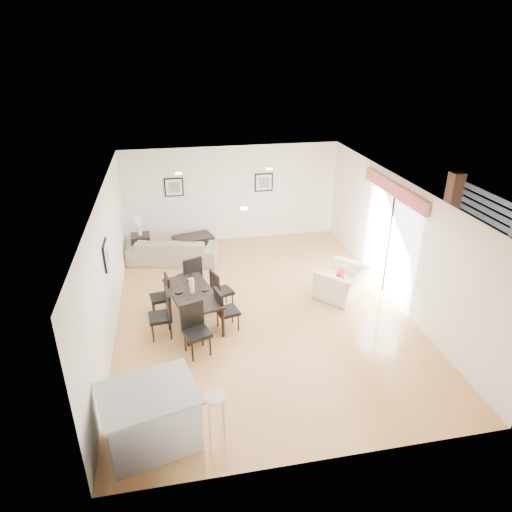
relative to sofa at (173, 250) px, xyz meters
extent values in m
plane|color=tan|center=(1.75, -2.75, -0.33)|extent=(8.00, 8.00, 0.00)
cube|color=white|center=(1.75, 1.25, 1.02)|extent=(6.00, 0.04, 2.70)
cube|color=white|center=(1.75, -6.75, 1.02)|extent=(6.00, 0.04, 2.70)
cube|color=white|center=(-1.25, -2.75, 1.02)|extent=(0.04, 8.00, 2.70)
cube|color=white|center=(4.75, -2.75, 1.02)|extent=(0.04, 8.00, 2.70)
cube|color=white|center=(1.75, -2.75, 2.37)|extent=(6.00, 8.00, 0.02)
imported|color=#A09481|center=(0.00, 0.00, 0.00)|extent=(2.44, 1.43, 0.67)
imported|color=white|center=(3.66, -2.56, 0.02)|extent=(1.43, 1.42, 0.70)
imported|color=#3F622A|center=(7.16, -3.10, -0.04)|extent=(0.61, 0.55, 0.59)
imported|color=#3F622A|center=(7.28, -1.16, -0.03)|extent=(0.40, 0.40, 0.61)
cube|color=black|center=(0.31, -2.94, 0.32)|extent=(1.19, 1.79, 0.05)
cylinder|color=black|center=(0.15, -3.76, -0.02)|extent=(0.06, 0.06, 0.63)
cylinder|color=black|center=(-0.22, -2.28, -0.02)|extent=(0.06, 0.06, 0.63)
cylinder|color=black|center=(0.84, -3.59, -0.02)|extent=(0.06, 0.06, 0.63)
cylinder|color=black|center=(0.47, -2.11, -0.02)|extent=(0.06, 0.06, 0.63)
cube|color=black|center=(-0.34, -3.34, 0.10)|extent=(0.47, 0.47, 0.08)
cube|color=black|center=(-0.16, -3.33, 0.37)|extent=(0.10, 0.44, 0.52)
cylinder|color=black|center=(-0.53, -3.19, -0.14)|extent=(0.03, 0.03, 0.39)
cylinder|color=black|center=(-0.19, -3.16, -0.14)|extent=(0.03, 0.03, 0.39)
cylinder|color=black|center=(-0.49, -3.53, -0.14)|extent=(0.03, 0.03, 0.39)
cylinder|color=black|center=(-0.16, -3.50, -0.14)|extent=(0.03, 0.03, 0.39)
cube|color=black|center=(-0.34, -2.53, 0.06)|extent=(0.45, 0.45, 0.07)
cube|color=black|center=(-0.17, -2.50, 0.31)|extent=(0.12, 0.40, 0.47)
cylinder|color=black|center=(-0.52, -2.40, -0.16)|extent=(0.03, 0.03, 0.36)
cylinder|color=black|center=(-0.22, -2.35, -0.16)|extent=(0.03, 0.03, 0.36)
cylinder|color=black|center=(-0.47, -2.70, -0.16)|extent=(0.03, 0.03, 0.36)
cylinder|color=black|center=(-0.16, -2.65, -0.16)|extent=(0.03, 0.03, 0.36)
cube|color=black|center=(0.97, -3.34, 0.07)|extent=(0.49, 0.49, 0.07)
cube|color=black|center=(0.80, -3.39, 0.33)|extent=(0.15, 0.41, 0.49)
cylinder|color=black|center=(1.16, -3.46, -0.15)|extent=(0.03, 0.03, 0.37)
cylinder|color=black|center=(0.85, -3.54, -0.15)|extent=(0.03, 0.03, 0.37)
cylinder|color=black|center=(1.08, -3.15, -0.15)|extent=(0.03, 0.03, 0.37)
cylinder|color=black|center=(0.77, -3.23, -0.15)|extent=(0.03, 0.03, 0.37)
cube|color=black|center=(0.97, -2.53, 0.06)|extent=(0.51, 0.51, 0.07)
cube|color=black|center=(0.80, -2.58, 0.32)|extent=(0.18, 0.39, 0.48)
cylinder|color=black|center=(1.17, -2.62, -0.15)|extent=(0.03, 0.03, 0.36)
cylinder|color=black|center=(0.87, -2.72, -0.15)|extent=(0.03, 0.03, 0.36)
cylinder|color=black|center=(1.06, -2.33, -0.15)|extent=(0.03, 0.03, 0.36)
cylinder|color=black|center=(0.77, -2.43, -0.15)|extent=(0.03, 0.03, 0.36)
cube|color=black|center=(0.31, -4.03, 0.11)|extent=(0.56, 0.56, 0.08)
cube|color=black|center=(0.25, -3.84, 0.39)|extent=(0.44, 0.20, 0.53)
cylinder|color=black|center=(0.20, -4.25, -0.13)|extent=(0.03, 0.03, 0.41)
cylinder|color=black|center=(0.09, -3.92, -0.13)|extent=(0.03, 0.03, 0.41)
cylinder|color=black|center=(0.53, -4.14, -0.13)|extent=(0.03, 0.03, 0.41)
cylinder|color=black|center=(0.42, -3.81, -0.13)|extent=(0.03, 0.03, 0.41)
cube|color=black|center=(0.31, -1.84, 0.11)|extent=(0.59, 0.59, 0.08)
cube|color=black|center=(0.39, -2.02, 0.39)|extent=(0.43, 0.23, 0.53)
cylinder|color=black|center=(0.40, -1.61, -0.13)|extent=(0.03, 0.03, 0.41)
cylinder|color=black|center=(0.54, -1.94, -0.13)|extent=(0.03, 0.03, 0.41)
cylinder|color=black|center=(0.08, -1.75, -0.13)|extent=(0.03, 0.03, 0.41)
cylinder|color=black|center=(0.22, -2.07, -0.13)|extent=(0.03, 0.03, 0.41)
cylinder|color=white|center=(0.31, -2.94, 0.50)|extent=(0.11, 0.11, 0.31)
cylinder|color=#302015|center=(0.58, -2.94, 0.35)|extent=(0.30, 0.30, 0.01)
cylinder|color=black|center=(0.58, -2.94, 0.38)|extent=(0.16, 0.16, 0.04)
cylinder|color=#302015|center=(0.31, -2.44, 0.35)|extent=(0.30, 0.30, 0.01)
cylinder|color=black|center=(0.31, -2.44, 0.38)|extent=(0.16, 0.16, 0.04)
cylinder|color=#302015|center=(0.04, -2.94, 0.35)|extent=(0.30, 0.30, 0.01)
cylinder|color=black|center=(0.04, -2.94, 0.38)|extent=(0.16, 0.16, 0.04)
cylinder|color=#302015|center=(0.31, -3.43, 0.35)|extent=(0.30, 0.30, 0.01)
cylinder|color=black|center=(0.31, -3.43, 0.38)|extent=(0.16, 0.16, 0.04)
cube|color=black|center=(0.56, 0.63, -0.13)|extent=(1.17, 0.89, 0.41)
cube|color=black|center=(-0.82, 0.42, -0.01)|extent=(0.51, 0.51, 0.65)
cylinder|color=white|center=(-0.82, 0.42, 0.42)|extent=(0.11, 0.11, 0.20)
cone|color=white|center=(-0.82, 0.42, 0.65)|extent=(0.25, 0.25, 0.27)
cube|color=maroon|center=(3.56, -2.66, 0.22)|extent=(0.26, 0.30, 0.31)
cube|color=silver|center=(-0.48, -5.98, 0.10)|extent=(1.40, 1.18, 0.86)
cube|color=#B0B1B3|center=(-0.48, -5.98, 0.56)|extent=(1.52, 1.30, 0.06)
cylinder|color=white|center=(0.43, -5.98, 0.33)|extent=(0.32, 0.32, 0.05)
cylinder|color=silver|center=(0.54, -5.88, 0.00)|extent=(0.02, 0.02, 0.67)
cylinder|color=silver|center=(0.33, -5.88, 0.00)|extent=(0.02, 0.02, 0.67)
cylinder|color=silver|center=(0.33, -6.09, 0.00)|extent=(0.02, 0.02, 0.67)
cylinder|color=silver|center=(0.54, -6.09, 0.00)|extent=(0.02, 0.02, 0.67)
cube|color=black|center=(0.15, 1.22, 1.32)|extent=(0.52, 0.03, 0.52)
cube|color=white|center=(0.15, 1.22, 1.32)|extent=(0.44, 0.04, 0.44)
cube|color=#595954|center=(0.15, 1.22, 1.32)|extent=(0.30, 0.04, 0.30)
cube|color=black|center=(2.65, 1.22, 1.32)|extent=(0.52, 0.03, 0.52)
cube|color=white|center=(2.65, 1.22, 1.32)|extent=(0.44, 0.04, 0.44)
cube|color=#595954|center=(2.65, 1.22, 1.32)|extent=(0.30, 0.04, 0.30)
cube|color=black|center=(-1.22, -2.95, 1.32)|extent=(0.03, 0.52, 0.52)
cube|color=white|center=(-1.22, -2.95, 1.32)|extent=(0.04, 0.44, 0.44)
cube|color=#595954|center=(-1.22, -2.95, 1.32)|extent=(0.04, 0.30, 0.30)
cube|color=white|center=(4.73, -2.45, 0.79)|extent=(0.02, 2.40, 2.25)
cube|color=black|center=(4.71, -2.45, 0.79)|extent=(0.03, 0.05, 2.25)
cube|color=black|center=(4.71, -2.45, 1.94)|extent=(0.03, 2.50, 0.05)
cube|color=maroon|center=(4.67, -2.45, 2.10)|extent=(0.10, 2.70, 0.28)
plane|color=gray|center=(6.75, -2.45, -0.33)|extent=(6.00, 6.00, 0.00)
cube|color=brown|center=(7.80, -0.05, 0.67)|extent=(0.35, 0.35, 2.00)
camera|label=1|loc=(0.05, -10.99, 4.90)|focal=32.00mm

